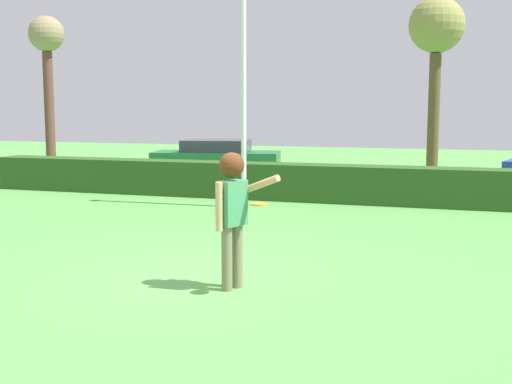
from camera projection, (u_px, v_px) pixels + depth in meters
name	position (u px, v px, depth m)	size (l,w,h in m)	color
ground_plane	(195.00, 283.00, 8.89)	(60.00, 60.00, 0.00)	#559B48
person	(232.00, 203.00, 8.46)	(0.82, 0.53, 1.78)	#767154
frisbee	(259.00, 204.00, 8.07)	(0.23, 0.23, 0.03)	orange
lamppost	(243.00, 65.00, 15.14)	(0.24, 0.24, 5.98)	silver
hedge_row	(324.00, 183.00, 16.52)	(18.79, 0.90, 0.92)	#2A501D
parked_car_green	(216.00, 156.00, 22.25)	(4.45, 2.48, 1.25)	#1E6633
maple_tree	(436.00, 34.00, 20.70)	(1.74, 1.74, 5.76)	brown
bare_elm_tree	(47.00, 48.00, 27.96)	(1.49, 1.49, 6.15)	brown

